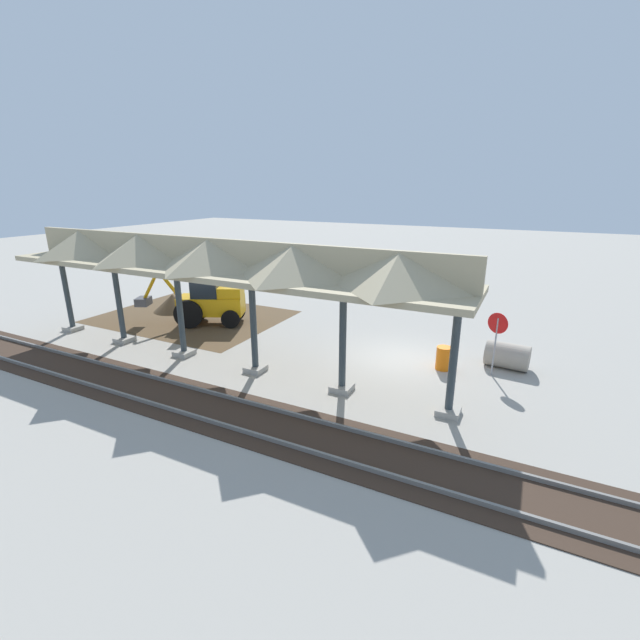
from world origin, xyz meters
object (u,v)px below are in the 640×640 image
at_px(concrete_pipe, 507,356).
at_px(stop_sign, 497,331).
at_px(backhoe, 208,300).
at_px(traffic_barrel, 443,358).

bearing_deg(concrete_pipe, stop_sign, 66.27).
distance_m(stop_sign, concrete_pipe, 1.63).
distance_m(stop_sign, backhoe, 13.49).
bearing_deg(traffic_barrel, backhoe, -2.14).
distance_m(backhoe, concrete_pipe, 13.95).
height_order(backhoe, traffic_barrel, backhoe).
bearing_deg(stop_sign, concrete_pipe, -113.73).
bearing_deg(stop_sign, backhoe, -0.67).
height_order(stop_sign, backhoe, backhoe).
bearing_deg(stop_sign, traffic_barrel, 9.30).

